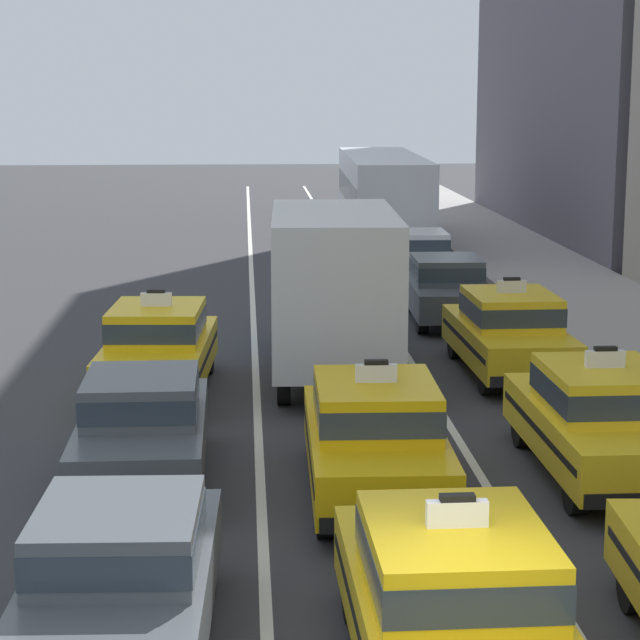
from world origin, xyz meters
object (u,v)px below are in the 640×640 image
at_px(sedan_left_nearest, 120,575).
at_px(taxi_center_nearest, 453,602).
at_px(box_truck_center_third, 332,284).
at_px(taxi_center_second, 375,436).
at_px(sedan_left_second, 143,425).
at_px(sedan_right_fourth, 446,287).
at_px(taxi_left_third, 158,347).
at_px(bus_right_sixth, 383,195).
at_px(taxi_right_third, 509,331).
at_px(sedan_right_fifth, 418,257).
at_px(taxi_right_second, 600,419).

distance_m(sedan_left_nearest, taxi_center_nearest, 3.27).
bearing_deg(box_truck_center_third, taxi_center_second, -89.60).
relative_size(sedan_left_second, sedan_right_fourth, 1.00).
bearing_deg(sedan_left_second, sedan_left_nearest, -87.63).
height_order(sedan_left_nearest, sedan_left_second, same).
xyz_separation_m(sedan_left_nearest, taxi_center_nearest, (3.14, -0.91, 0.03)).
bearing_deg(sedan_right_fourth, taxi_left_third, -134.29).
bearing_deg(box_truck_center_third, bus_right_sixth, 80.65).
xyz_separation_m(taxi_left_third, box_truck_center_third, (3.30, 1.42, 0.90)).
bearing_deg(box_truck_center_third, taxi_right_third, -6.64).
xyz_separation_m(sedan_left_second, bus_right_sixth, (6.33, 25.69, 0.97)).
height_order(sedan_left_nearest, bus_right_sixth, bus_right_sixth).
height_order(taxi_center_nearest, sedan_right_fifth, taxi_center_nearest).
height_order(box_truck_center_third, sedan_right_fourth, box_truck_center_third).
distance_m(taxi_right_second, taxi_right_third, 6.33).
distance_m(sedan_right_fourth, bus_right_sixth, 14.06).
height_order(taxi_center_second, sedan_right_fourth, taxi_center_second).
distance_m(taxi_left_third, taxi_right_second, 8.53).
bearing_deg(bus_right_sixth, sedan_right_fifth, -89.92).
bearing_deg(sedan_right_fourth, sedan_left_second, -118.26).
bearing_deg(bus_right_sixth, taxi_center_second, -96.67).
relative_size(sedan_left_second, sedan_right_fifth, 1.00).
height_order(taxi_center_nearest, bus_right_sixth, bus_right_sixth).
bearing_deg(sedan_right_fourth, taxi_center_nearest, -99.18).
height_order(sedan_left_second, box_truck_center_third, box_truck_center_third).
height_order(taxi_right_second, bus_right_sixth, bus_right_sixth).
relative_size(taxi_center_second, taxi_right_second, 1.01).
distance_m(box_truck_center_third, taxi_right_third, 3.57).
bearing_deg(box_truck_center_third, sedan_left_second, -115.94).
bearing_deg(sedan_right_fifth, bus_right_sixth, 90.08).
bearing_deg(taxi_center_nearest, taxi_right_second, 62.54).
xyz_separation_m(taxi_right_second, sedan_right_fourth, (-0.28, 11.87, -0.03)).
bearing_deg(sedan_right_fourth, taxi_center_second, -103.67).
bearing_deg(taxi_center_nearest, taxi_center_second, 91.45).
distance_m(taxi_center_second, taxi_right_third, 7.76).
distance_m(box_truck_center_third, taxi_right_second, 7.58).
height_order(taxi_left_third, taxi_right_second, same).
distance_m(taxi_center_second, box_truck_center_third, 7.44).
height_order(sedan_right_fifth, bus_right_sixth, bus_right_sixth).
height_order(sedan_left_second, taxi_center_nearest, taxi_center_nearest).
xyz_separation_m(sedan_right_fourth, sedan_right_fifth, (0.07, 5.26, 0.00)).
bearing_deg(taxi_center_second, sedan_right_fifth, 80.07).
height_order(taxi_right_third, sedan_right_fifth, taxi_right_third).
xyz_separation_m(taxi_left_third, taxi_right_second, (6.68, -5.31, 0.00)).
distance_m(taxi_left_third, taxi_center_nearest, 11.96).
height_order(taxi_right_third, bus_right_sixth, bus_right_sixth).
bearing_deg(sedan_right_fifth, taxi_center_second, -99.93).
bearing_deg(sedan_left_second, sedan_right_fourth, 61.74).
bearing_deg(sedan_left_nearest, taxi_right_third, 61.09).
xyz_separation_m(taxi_center_second, taxi_right_second, (3.32, 0.66, 0.00)).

